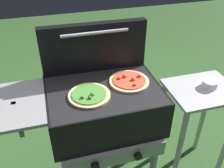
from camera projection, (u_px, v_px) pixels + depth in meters
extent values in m
cube|color=black|center=(104.00, 105.00, 1.48)|extent=(0.64, 0.48, 0.24)
cube|color=black|center=(103.00, 89.00, 1.41)|extent=(0.61, 0.46, 0.01)
cube|color=gray|center=(14.00, 104.00, 1.31)|extent=(0.32, 0.41, 0.02)
cube|color=gray|center=(18.00, 120.00, 1.37)|extent=(0.02, 0.02, 0.24)
cube|color=gray|center=(116.00, 158.00, 1.37)|extent=(0.58, 0.02, 0.10)
cylinder|color=black|center=(95.00, 166.00, 1.33)|extent=(0.04, 0.02, 0.04)
cylinder|color=black|center=(138.00, 156.00, 1.38)|extent=(0.04, 0.02, 0.04)
cylinder|color=gray|center=(62.00, 144.00, 1.82)|extent=(0.04, 0.04, 0.66)
cylinder|color=gray|center=(133.00, 130.00, 1.94)|extent=(0.04, 0.04, 0.66)
cube|color=black|center=(94.00, 48.00, 1.50)|extent=(0.63, 0.07, 0.30)
cylinder|color=#B7B7BC|center=(95.00, 33.00, 1.40)|extent=(0.38, 0.02, 0.02)
cylinder|color=beige|center=(129.00, 81.00, 1.46)|extent=(0.23, 0.23, 0.01)
cylinder|color=#D14C2D|center=(129.00, 80.00, 1.45)|extent=(0.19, 0.19, 0.01)
sphere|color=#E55129|center=(119.00, 78.00, 1.46)|extent=(0.02, 0.02, 0.02)
sphere|color=#ED532D|center=(125.00, 76.00, 1.47)|extent=(0.03, 0.03, 0.03)
sphere|color=#CF4D2F|center=(133.00, 79.00, 1.45)|extent=(0.03, 0.03, 0.03)
sphere|color=#DB532A|center=(135.00, 85.00, 1.40)|extent=(0.02, 0.02, 0.02)
sphere|color=#D85223|center=(139.00, 76.00, 1.47)|extent=(0.02, 0.02, 0.02)
cylinder|color=#E0C17F|center=(89.00, 95.00, 1.35)|extent=(0.23, 0.23, 0.01)
cylinder|color=#4C8C38|center=(89.00, 94.00, 1.34)|extent=(0.19, 0.19, 0.01)
sphere|color=#477E30|center=(83.00, 97.00, 1.31)|extent=(0.02, 0.02, 0.02)
sphere|color=#4F6C3E|center=(90.00, 98.00, 1.30)|extent=(0.02, 0.02, 0.02)
sphere|color=#537A33|center=(92.00, 95.00, 1.33)|extent=(0.03, 0.03, 0.03)
cube|color=#B2B2B7|center=(203.00, 90.00, 1.64)|extent=(0.44, 0.36, 0.02)
cylinder|color=#B2B2B7|center=(178.00, 154.00, 1.69)|extent=(0.04, 0.04, 0.75)
cylinder|color=#B2B2B7|center=(160.00, 124.00, 1.93)|extent=(0.04, 0.04, 0.75)
cylinder|color=#B2B2B7|center=(203.00, 115.00, 2.02)|extent=(0.04, 0.04, 0.75)
cylinder|color=silver|center=(210.00, 84.00, 1.64)|extent=(0.10, 0.10, 0.04)
cylinder|color=#996B47|center=(210.00, 85.00, 1.64)|extent=(0.08, 0.08, 0.02)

